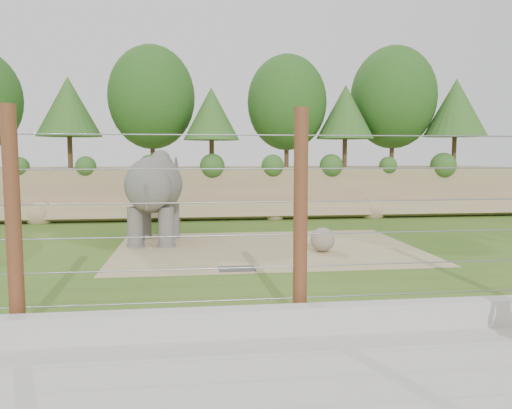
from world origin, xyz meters
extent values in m
plane|color=#2D5C17|center=(0.00, 0.00, 0.00)|extent=(90.00, 90.00, 0.00)
cube|color=#957C5C|center=(0.00, 13.00, 1.25)|extent=(30.00, 4.00, 2.50)
cube|color=#957C5C|center=(0.00, 10.70, 0.35)|extent=(30.00, 1.37, 1.07)
cylinder|color=#3F2B19|center=(-8.00, 12.50, 3.29)|extent=(0.24, 0.24, 1.58)
sphere|color=#174311|center=(-8.00, 12.50, 5.42)|extent=(3.60, 3.60, 3.60)
cylinder|color=#3F2B19|center=(-4.00, 13.00, 3.46)|extent=(0.24, 0.24, 1.92)
sphere|color=#174311|center=(-4.00, 13.00, 6.07)|extent=(4.40, 4.40, 4.40)
cylinder|color=#3F2B19|center=(-1.00, 11.80, 3.20)|extent=(0.24, 0.24, 1.40)
sphere|color=#174311|center=(-1.00, 11.80, 5.10)|extent=(3.20, 3.20, 3.20)
cylinder|color=#3F2B19|center=(3.00, 12.80, 3.41)|extent=(0.24, 0.24, 1.82)
sphere|color=#174311|center=(3.00, 12.80, 5.88)|extent=(4.16, 4.16, 4.16)
cylinder|color=#3F2B19|center=(6.00, 12.20, 3.25)|extent=(0.24, 0.24, 1.50)
sphere|color=#174311|center=(6.00, 12.20, 5.29)|extent=(3.44, 3.44, 3.44)
cylinder|color=#3F2B19|center=(9.00, 13.20, 3.51)|extent=(0.24, 0.24, 2.03)
sphere|color=#174311|center=(9.00, 13.20, 6.27)|extent=(4.64, 4.64, 4.64)
cylinder|color=#3F2B19|center=(12.00, 12.00, 3.32)|extent=(0.24, 0.24, 1.64)
sphere|color=#174311|center=(12.00, 12.00, 5.55)|extent=(3.76, 3.76, 3.76)
cube|color=tan|center=(0.50, 3.00, 0.01)|extent=(10.00, 7.00, 0.02)
cube|color=#262628|center=(-0.78, 0.00, 0.04)|extent=(1.00, 0.60, 0.03)
sphere|color=#7D6C5D|center=(2.19, 2.15, 0.41)|extent=(0.79, 0.79, 0.79)
cube|color=beige|center=(0.00, -5.00, 0.25)|extent=(26.00, 0.35, 0.50)
cube|color=beige|center=(0.00, -7.00, 0.01)|extent=(26.00, 4.00, 0.01)
cylinder|color=#592A19|center=(-5.00, -4.50, 2.00)|extent=(0.26, 0.26, 4.00)
cylinder|color=#592A19|center=(0.00, -4.50, 2.00)|extent=(0.26, 0.26, 4.00)
cylinder|color=gray|center=(0.00, -4.50, 0.50)|extent=(20.00, 0.02, 0.02)
cylinder|color=gray|center=(0.00, -4.50, 1.10)|extent=(20.00, 0.02, 0.02)
cylinder|color=gray|center=(0.00, -4.50, 1.70)|extent=(20.00, 0.02, 0.02)
cylinder|color=gray|center=(0.00, -4.50, 2.30)|extent=(20.00, 0.02, 0.02)
cylinder|color=gray|center=(0.00, -4.50, 2.90)|extent=(20.00, 0.02, 0.02)
cylinder|color=gray|center=(0.00, -4.50, 3.50)|extent=(20.00, 0.02, 0.02)
camera|label=1|loc=(-1.94, -13.38, 3.15)|focal=35.00mm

